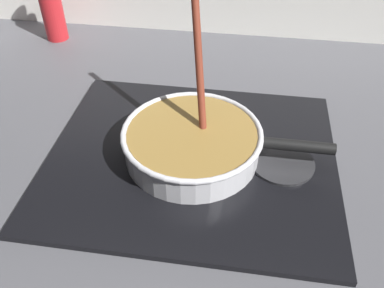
% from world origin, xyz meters
% --- Properties ---
extents(ground, '(2.40, 1.60, 0.04)m').
position_xyz_m(ground, '(0.00, 0.00, -0.02)').
color(ground, '#4C4C51').
extents(hob_plate, '(0.56, 0.48, 0.01)m').
position_xyz_m(hob_plate, '(0.02, 0.21, 0.01)').
color(hob_plate, black).
rests_on(hob_plate, ground).
extents(burner_ring, '(0.18, 0.18, 0.01)m').
position_xyz_m(burner_ring, '(0.02, 0.21, 0.02)').
color(burner_ring, '#592D0C').
rests_on(burner_ring, hob_plate).
extents(spare_burner, '(0.12, 0.12, 0.01)m').
position_xyz_m(spare_burner, '(0.19, 0.21, 0.01)').
color(spare_burner, '#262628').
rests_on(spare_burner, hob_plate).
extents(cooking_pan, '(0.40, 0.27, 0.32)m').
position_xyz_m(cooking_pan, '(0.02, 0.21, 0.05)').
color(cooking_pan, silver).
rests_on(cooking_pan, hob_plate).
extents(oil_bottle, '(0.06, 0.06, 0.21)m').
position_xyz_m(oil_bottle, '(-0.45, 0.68, 0.09)').
color(oil_bottle, red).
rests_on(oil_bottle, ground).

